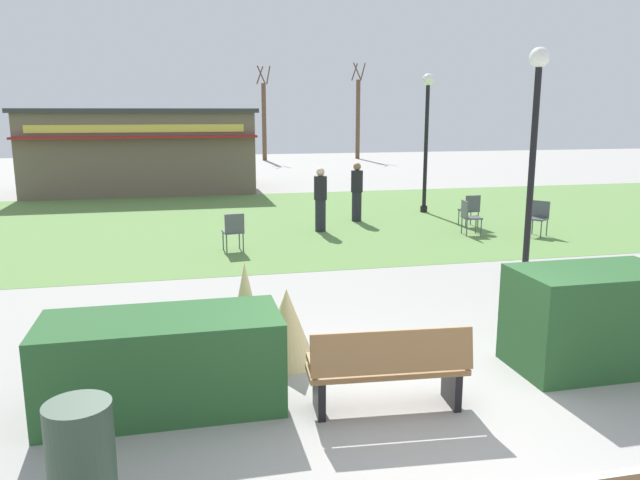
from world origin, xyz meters
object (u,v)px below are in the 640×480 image
object	(u,v)px
food_kiosk	(142,150)
tree_right_bg	(264,120)
cafe_chair_east	(469,215)
person_strolling	(357,192)
parked_car_west_slot	(153,159)
cafe_chair_center	(539,215)
cafe_chair_north	(471,208)
trash_bin	(82,460)
person_standing	(320,199)
cafe_chair_west	(234,229)
park_bench	(388,369)
lamppost_far	(427,126)
lamppost_mid	(534,137)
tree_left_bg	(358,117)

from	to	relation	value
food_kiosk	tree_right_bg	size ratio (longest dim) A/B	1.49
cafe_chair_east	person_strolling	size ratio (longest dim) A/B	0.53
parked_car_west_slot	cafe_chair_center	bearing A→B (deg)	-63.09
cafe_chair_east	cafe_chair_north	xyz separation A→B (m)	(0.56, 1.02, 0.00)
person_strolling	tree_right_bg	bearing A→B (deg)	102.28
trash_bin	person_standing	xyz separation A→B (m)	(4.45, 11.11, 0.39)
cafe_chair_west	parked_car_west_slot	world-z (taller)	parked_car_west_slot
park_bench	person_standing	distance (m)	10.12
person_strolling	person_standing	distance (m)	1.89
cafe_chair_east	cafe_chair_center	size ratio (longest dim) A/B	1.00
trash_bin	cafe_chair_center	bearing A→B (deg)	43.65
lamppost_far	person_standing	bearing A→B (deg)	-148.34
food_kiosk	person_standing	xyz separation A→B (m)	(4.99, -10.13, -0.76)
person_strolling	person_standing	bearing A→B (deg)	-123.11
cafe_chair_west	cafe_chair_center	xyz separation A→B (m)	(7.77, 0.15, 0.00)
cafe_chair_center	cafe_chair_north	distance (m)	1.89
cafe_chair_center	tree_right_bg	distance (m)	26.47
lamppost_far	tree_right_bg	distance (m)	22.06
lamppost_mid	trash_bin	distance (m)	9.35
food_kiosk	parked_car_west_slot	world-z (taller)	food_kiosk
cafe_chair_west	tree_right_bg	xyz separation A→B (m)	(4.32, 26.32, 2.06)
trash_bin	tree_left_bg	distance (m)	37.78
cafe_chair_west	tree_right_bg	size ratio (longest dim) A/B	0.15
park_bench	cafe_chair_north	bearing A→B (deg)	59.54
food_kiosk	cafe_chair_north	world-z (taller)	food_kiosk
cafe_chair_east	person_standing	xyz separation A→B (m)	(-3.60, 1.32, 0.33)
food_kiosk	cafe_chair_west	xyz separation A→B (m)	(2.54, -12.08, -1.10)
cafe_chair_west	person_strolling	size ratio (longest dim) A/B	0.53
tree_right_bg	cafe_chair_center	bearing A→B (deg)	-82.47
cafe_chair_center	park_bench	bearing A→B (deg)	-129.92
food_kiosk	parked_car_west_slot	distance (m)	8.33
person_strolling	cafe_chair_west	bearing A→B (deg)	-126.22
trash_bin	food_kiosk	world-z (taller)	food_kiosk
lamppost_far	cafe_chair_north	world-z (taller)	lamppost_far
cafe_chair_west	parked_car_west_slot	size ratio (longest dim) A/B	0.21
cafe_chair_east	cafe_chair_west	bearing A→B (deg)	-174.04
park_bench	cafe_chair_east	distance (m)	10.09
food_kiosk	cafe_chair_north	size ratio (longest dim) A/B	9.89
cafe_chair_east	park_bench	bearing A→B (deg)	-120.67
food_kiosk	cafe_chair_west	bearing A→B (deg)	-78.15
person_standing	person_strolling	bearing A→B (deg)	113.55
cafe_chair_east	parked_car_west_slot	distance (m)	21.49
cafe_chair_east	person_standing	distance (m)	3.85
trash_bin	park_bench	bearing A→B (deg)	21.01
lamppost_far	person_standing	xyz separation A→B (m)	(-3.91, -2.41, -1.81)
lamppost_mid	cafe_chair_north	size ratio (longest dim) A/B	4.78
food_kiosk	trash_bin	bearing A→B (deg)	-88.53
food_kiosk	cafe_chair_center	xyz separation A→B (m)	(10.31, -11.93, -1.10)
parked_car_west_slot	tree_left_bg	bearing A→B (deg)	24.83
cafe_chair_west	tree_left_bg	size ratio (longest dim) A/B	0.14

